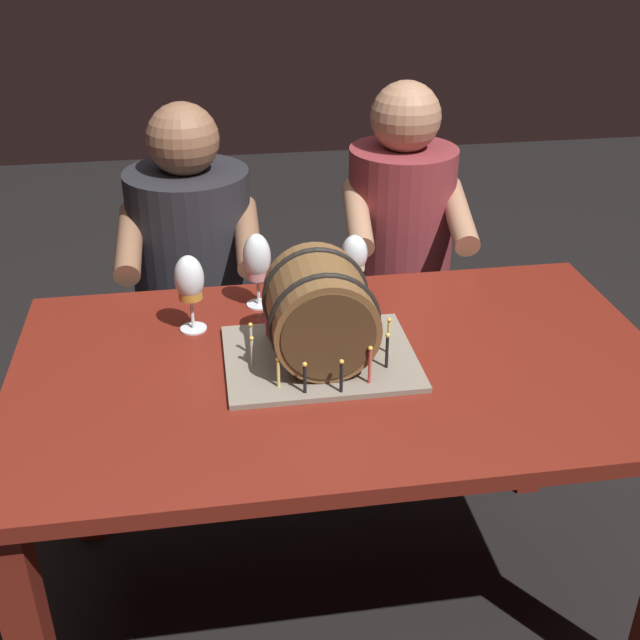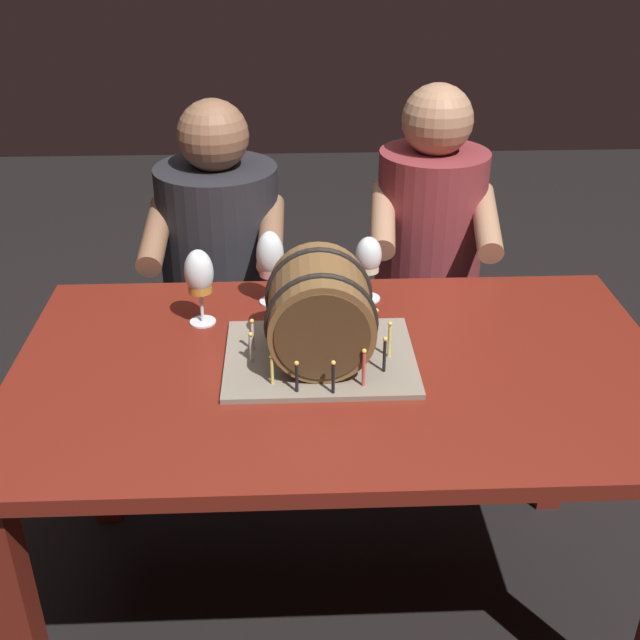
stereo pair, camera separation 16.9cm
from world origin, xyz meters
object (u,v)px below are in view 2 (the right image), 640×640
Objects in this scene: person_seated_left at (223,295)px; wine_glass_rose at (270,258)px; wine_glass_white at (368,259)px; wine_glass_amber at (199,276)px; dining_table at (340,404)px; person_seated_right at (425,292)px; barrel_cake at (320,316)px.

wine_glass_rose is at bearing -69.84° from person_seated_left.
wine_glass_rose is (-0.24, -0.01, 0.01)m from wine_glass_white.
wine_glass_white is at bearing 1.70° from wine_glass_rose.
wine_glass_rose is at bearing -178.30° from wine_glass_white.
wine_glass_rose is at bearing 31.44° from wine_glass_amber.
dining_table is 7.62× the size of wine_glass_amber.
person_seated_right reaches higher than wine_glass_rose.
barrel_cake is 0.86m from person_seated_right.
dining_table is at bearing -105.69° from wine_glass_white.
person_seated_right is (0.36, 0.72, -0.31)m from barrel_cake.
dining_table is at bearing -20.35° from barrel_cake.
wine_glass_white is at bearing -47.05° from person_seated_left.
person_seated_left is (-0.16, 0.44, -0.32)m from wine_glass_rose.
person_seated_right is at bearing 63.45° from barrel_cake.
dining_table is 0.22m from barrel_cake.
wine_glass_rose is 0.57m from person_seated_left.
person_seated_right is at bearing 43.02° from wine_glass_rose.
person_seated_left is at bearing 132.95° from wine_glass_white.
person_seated_left is (-0.40, 0.43, -0.31)m from wine_glass_white.
person_seated_left is at bearing 110.57° from barrel_cake.
wine_glass_rose is (-0.11, 0.28, 0.01)m from barrel_cake.
dining_table is at bearing -66.84° from person_seated_left.
person_seated_left is (0.00, 0.54, -0.32)m from wine_glass_amber.
person_seated_left reaches higher than wine_glass_rose.
person_seated_right reaches higher than barrel_cake.
dining_table is at bearing -32.21° from wine_glass_amber.
wine_glass_rose is (-0.15, 0.30, 0.23)m from dining_table.
person_seated_left reaches higher than dining_table.
wine_glass_rose is 0.17× the size of person_seated_left.
person_seated_right is at bearing 40.38° from wine_glass_amber.
person_seated_left is at bearing 179.98° from person_seated_right.
dining_table is 8.52× the size of wine_glass_white.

